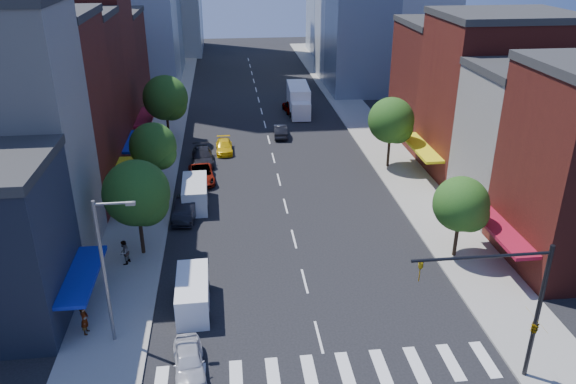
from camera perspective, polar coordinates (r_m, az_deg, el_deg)
The scene contains 30 objects.
ground at distance 34.52m, azimuth 3.15°, elevation -14.50°, with size 220.00×220.00×0.00m, color black.
sidewalk_left at distance 70.26m, azimuth -12.51°, elevation 5.94°, with size 5.00×120.00×0.15m, color gray.
sidewalk_right at distance 71.98m, azimuth 7.80°, elevation 6.74°, with size 5.00×120.00×0.15m, color gray.
crosswalk at distance 32.28m, azimuth 4.07°, elevation -17.81°, with size 19.00×3.00×0.01m, color silver.
bldg_left_2 at distance 51.47m, azimuth -24.71°, elevation 6.78°, with size 12.00×9.00×16.00m, color maroon.
bldg_left_3 at distance 59.44m, azimuth -22.35°, elevation 8.82°, with size 12.00×8.00×15.00m, color #581C16.
bldg_left_4 at distance 67.23m, azimuth -20.72°, elevation 11.59°, with size 12.00×9.00×17.00m, color maroon.
bldg_left_5 at distance 76.69m, azimuth -18.95°, elevation 11.73°, with size 12.00×10.00×13.00m, color #581C16.
bldg_right_1 at distance 51.30m, azimuth 24.23°, elevation 4.44°, with size 12.00×8.00×12.00m, color #B4AFA6.
bldg_right_2 at distance 58.42m, azimuth 20.24°, elevation 8.90°, with size 12.00×10.00×15.00m, color maroon.
bldg_right_3 at distance 67.46m, azimuth 16.48°, elevation 10.45°, with size 12.00×10.00×13.00m, color #581C16.
traffic_signal at distance 31.74m, azimuth 23.14°, elevation -11.34°, with size 7.24×2.24×8.00m.
streetlight at distance 32.69m, azimuth -17.96°, elevation -7.00°, with size 2.25×0.25×9.00m.
tree_left_near at distance 41.46m, azimuth -14.93°, elevation -0.36°, with size 4.80×4.80×7.30m.
tree_left_mid at distance 51.71m, azimuth -13.38°, elevation 4.38°, with size 4.20×4.20×6.65m.
tree_left_far at distance 64.81m, azimuth -12.21°, elevation 9.16°, with size 5.00×5.00×7.75m.
tree_right_near at distance 41.94m, azimuth 17.36°, elevation -1.40°, with size 4.00×4.00×6.20m.
tree_right_far at distance 57.41m, azimuth 10.58°, elevation 6.99°, with size 4.60×4.60×7.20m.
parked_car_front at distance 32.30m, azimuth -10.04°, elevation -16.52°, with size 1.65×4.09×1.39m, color silver.
parked_car_second at distance 48.16m, azimuth -10.31°, elevation -1.65°, with size 1.73×4.95×1.63m, color black.
parked_car_third at distance 55.08m, azimuth -8.77°, elevation 1.75°, with size 2.33×5.05×1.40m, color #999999.
parked_car_rear at distance 59.57m, azimuth -8.66°, elevation 3.59°, with size 2.12×5.22×1.51m, color black.
cargo_van_near at distance 36.58m, azimuth -9.64°, elevation -10.28°, with size 2.13×5.04×2.13m.
cargo_van_far at distance 49.93m, azimuth -9.43°, elevation -0.23°, with size 2.26×5.34×2.26m.
taxi at distance 62.54m, azimuth -6.50°, elevation 4.61°, with size 1.79×4.39×1.28m, color yellow.
traffic_car_oncoming at distance 67.15m, azimuth -0.77°, elevation 6.25°, with size 1.54×4.41×1.45m, color black.
traffic_car_far at distance 77.02m, azimuth 0.31°, elevation 8.68°, with size 1.81×4.50×1.53m, color #999999.
box_truck at distance 76.60m, azimuth 1.08°, elevation 9.31°, with size 3.09×9.00×3.58m.
pedestrian_near at distance 36.02m, azimuth -19.97°, elevation -12.11°, with size 0.69×0.45×1.90m, color #999999.
pedestrian_far at distance 42.15m, azimuth -16.31°, elevation -5.92°, with size 0.90×0.70×1.84m, color #999999.
Camera 1 is at (-4.88, -26.43, 21.67)m, focal length 35.00 mm.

